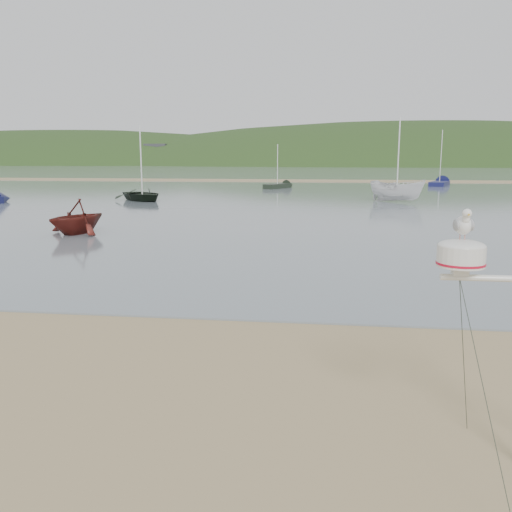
# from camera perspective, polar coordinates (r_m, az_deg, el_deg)

# --- Properties ---
(ground) EXTENTS (560.00, 560.00, 0.00)m
(ground) POSITION_cam_1_polar(r_m,az_deg,el_deg) (8.38, -12.29, -14.62)
(ground) COLOR #8E7852
(ground) RESTS_ON ground
(water) EXTENTS (560.00, 256.00, 0.04)m
(water) POSITION_cam_1_polar(r_m,az_deg,el_deg) (139.19, 6.43, 8.99)
(water) COLOR slate
(water) RESTS_ON ground
(sandbar) EXTENTS (560.00, 7.00, 0.07)m
(sandbar) POSITION_cam_1_polar(r_m,az_deg,el_deg) (77.24, 5.52, 7.89)
(sandbar) COLOR #8E7852
(sandbar) RESTS_ON water
(hill_ridge) EXTENTS (620.00, 180.00, 80.00)m
(hill_ridge) POSITION_cam_1_polar(r_m,az_deg,el_deg) (243.75, 11.19, 4.84)
(hill_ridge) COLOR #1E3616
(hill_ridge) RESTS_ON ground
(far_cottages) EXTENTS (294.40, 6.30, 8.00)m
(far_cottages) POSITION_cam_1_polar(r_m,az_deg,el_deg) (203.12, 7.68, 10.54)
(far_cottages) COLOR silver
(far_cottages) RESTS_ON ground
(boat_dark) EXTENTS (2.92, 3.02, 4.57)m
(boat_dark) POSITION_cam_1_polar(r_m,az_deg,el_deg) (43.72, -11.97, 8.70)
(boat_dark) COLOR black
(boat_dark) RESTS_ON water
(boat_red) EXTENTS (3.01, 2.47, 3.01)m
(boat_red) POSITION_cam_1_polar(r_m,az_deg,el_deg) (25.71, -18.45, 5.55)
(boat_red) COLOR #581A14
(boat_red) RESTS_ON water
(boat_white) EXTENTS (2.39, 2.37, 4.52)m
(boat_white) POSITION_cam_1_polar(r_m,az_deg,el_deg) (42.93, 14.69, 8.53)
(boat_white) COLOR silver
(boat_white) RESTS_ON water
(sailboat_blue_far) EXTENTS (3.96, 7.30, 7.08)m
(sailboat_blue_far) POSITION_cam_1_polar(r_m,az_deg,el_deg) (70.14, 18.96, 7.30)
(sailboat_blue_far) COLOR #141746
(sailboat_blue_far) RESTS_ON ground
(sailboat_dark_mid) EXTENTS (3.50, 5.00, 5.07)m
(sailboat_dark_mid) POSITION_cam_1_polar(r_m,az_deg,el_deg) (60.28, 2.87, 7.43)
(sailboat_dark_mid) COLOR black
(sailboat_dark_mid) RESTS_ON ground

